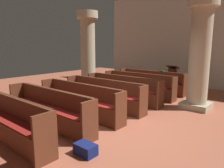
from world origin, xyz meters
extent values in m
plane|color=#AD5B42|center=(0.00, 0.00, 0.00)|extent=(19.20, 19.20, 0.00)
cube|color=silver|center=(0.00, 6.08, 2.25)|extent=(10.00, 0.16, 4.50)
cube|color=brown|center=(-1.18, 3.80, 0.43)|extent=(2.88, 0.38, 0.05)
cube|color=brown|center=(-1.18, 3.97, 0.67)|extent=(2.88, 0.04, 0.43)
cube|color=#562B1A|center=(-1.18, 4.02, 0.87)|extent=(2.76, 0.06, 0.02)
cube|color=#5B2D1B|center=(-2.65, 3.80, 0.44)|extent=(0.06, 0.44, 0.88)
cube|color=#5B2D1B|center=(0.29, 3.80, 0.44)|extent=(0.06, 0.44, 0.88)
cube|color=brown|center=(-1.18, 3.63, 0.21)|extent=(2.88, 0.03, 0.39)
cube|color=maroon|center=(-1.18, 3.78, 0.47)|extent=(2.65, 0.32, 0.03)
cube|color=brown|center=(-1.18, 2.80, 0.43)|extent=(2.88, 0.38, 0.05)
cube|color=brown|center=(-1.18, 2.97, 0.67)|extent=(2.88, 0.04, 0.43)
cube|color=#562B1A|center=(-1.18, 3.01, 0.87)|extent=(2.76, 0.06, 0.02)
cube|color=#5B2D1B|center=(-2.65, 2.80, 0.44)|extent=(0.06, 0.44, 0.88)
cube|color=#5B2D1B|center=(0.29, 2.80, 0.44)|extent=(0.06, 0.44, 0.88)
cube|color=brown|center=(-1.18, 2.62, 0.21)|extent=(2.88, 0.03, 0.39)
cube|color=maroon|center=(-1.18, 2.78, 0.47)|extent=(2.65, 0.32, 0.03)
cube|color=brown|center=(-1.18, 1.80, 0.43)|extent=(2.88, 0.38, 0.05)
cube|color=brown|center=(-1.18, 1.96, 0.67)|extent=(2.88, 0.04, 0.43)
cube|color=#562B1A|center=(-1.18, 2.01, 0.87)|extent=(2.76, 0.06, 0.02)
cube|color=#5B2D1B|center=(-2.65, 1.80, 0.44)|extent=(0.06, 0.44, 0.88)
cube|color=#5B2D1B|center=(0.29, 1.80, 0.44)|extent=(0.06, 0.44, 0.88)
cube|color=brown|center=(-1.18, 1.62, 0.21)|extent=(2.88, 0.03, 0.39)
cube|color=maroon|center=(-1.18, 1.78, 0.47)|extent=(2.65, 0.32, 0.03)
cube|color=brown|center=(-1.18, 0.79, 0.43)|extent=(2.88, 0.38, 0.05)
cube|color=brown|center=(-1.18, 0.96, 0.67)|extent=(2.88, 0.04, 0.43)
cube|color=#562B1A|center=(-1.18, 1.01, 0.87)|extent=(2.76, 0.06, 0.02)
cube|color=#5B2D1B|center=(-2.65, 0.79, 0.44)|extent=(0.06, 0.44, 0.88)
cube|color=#5B2D1B|center=(0.29, 0.79, 0.44)|extent=(0.06, 0.44, 0.88)
cube|color=brown|center=(-1.18, 0.62, 0.21)|extent=(2.88, 0.03, 0.39)
cube|color=maroon|center=(-1.18, 0.77, 0.47)|extent=(2.65, 0.32, 0.03)
cube|color=brown|center=(-1.18, -0.21, 0.43)|extent=(2.88, 0.38, 0.05)
cube|color=brown|center=(-1.18, -0.04, 0.67)|extent=(2.88, 0.04, 0.43)
cube|color=#562B1A|center=(-1.18, 0.00, 0.87)|extent=(2.76, 0.06, 0.02)
cube|color=#5B2D1B|center=(-2.65, -0.21, 0.44)|extent=(0.06, 0.44, 0.88)
cube|color=#5B2D1B|center=(0.29, -0.21, 0.44)|extent=(0.06, 0.44, 0.88)
cube|color=brown|center=(-1.18, -0.39, 0.21)|extent=(2.88, 0.03, 0.39)
cube|color=maroon|center=(-1.18, -0.23, 0.47)|extent=(2.65, 0.32, 0.03)
cube|color=brown|center=(-1.18, -1.21, 0.43)|extent=(2.88, 0.38, 0.05)
cube|color=brown|center=(-1.18, -1.05, 0.67)|extent=(2.88, 0.04, 0.43)
cube|color=#562B1A|center=(-1.18, -1.00, 0.87)|extent=(2.76, 0.06, 0.02)
cube|color=#5B2D1B|center=(-2.65, -1.21, 0.44)|extent=(0.06, 0.44, 0.88)
cube|color=#5B2D1B|center=(0.29, -1.21, 0.44)|extent=(0.06, 0.44, 0.88)
cube|color=brown|center=(-1.18, -1.39, 0.21)|extent=(2.88, 0.03, 0.39)
cube|color=maroon|center=(-1.18, -1.23, 0.47)|extent=(2.65, 0.32, 0.03)
cube|color=brown|center=(-1.18, -2.22, 0.43)|extent=(2.88, 0.38, 0.05)
cube|color=brown|center=(-1.18, -2.05, 0.67)|extent=(2.88, 0.04, 0.43)
cube|color=#562B1A|center=(-1.18, -2.00, 0.87)|extent=(2.76, 0.06, 0.02)
cube|color=#5B2D1B|center=(0.29, -2.22, 0.44)|extent=(0.06, 0.44, 0.88)
cube|color=maroon|center=(-1.18, -2.24, 0.47)|extent=(2.65, 0.32, 0.03)
cube|color=tan|center=(1.12, 2.61, 0.09)|extent=(0.83, 0.83, 0.18)
cylinder|color=#BCB293|center=(1.12, 2.61, 1.61)|extent=(0.61, 0.61, 2.86)
cylinder|color=beige|center=(1.12, 2.61, 3.19)|extent=(0.89, 0.89, 0.30)
cube|color=tan|center=(-3.42, 2.31, 0.09)|extent=(0.83, 0.83, 0.18)
cylinder|color=#BCB293|center=(-3.42, 2.31, 1.61)|extent=(0.61, 0.61, 2.86)
cylinder|color=beige|center=(-3.42, 2.31, 3.19)|extent=(0.89, 0.89, 0.30)
cube|color=#411E13|center=(-0.67, 4.78, 0.03)|extent=(0.45, 0.45, 0.06)
cube|color=#4C2316|center=(-0.67, 4.78, 0.47)|extent=(0.28, 0.28, 0.95)
cube|color=#502518|center=(-0.67, 4.78, 1.01)|extent=(0.48, 0.35, 0.15)
cube|color=#194723|center=(-0.78, 4.01, 0.90)|extent=(0.14, 0.18, 0.04)
cube|color=navy|center=(0.57, -1.59, 0.10)|extent=(0.40, 0.26, 0.21)
camera|label=1|loc=(3.18, -3.97, 1.95)|focal=33.63mm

